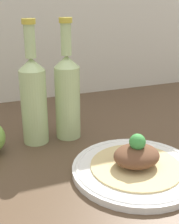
# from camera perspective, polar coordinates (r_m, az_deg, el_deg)

# --- Properties ---
(ground_plane) EXTENTS (1.80, 1.10, 0.04)m
(ground_plane) POSITION_cam_1_polar(r_m,az_deg,el_deg) (0.68, 1.08, -12.18)
(ground_plane) COLOR brown
(plate) EXTENTS (0.27, 0.27, 0.02)m
(plate) POSITION_cam_1_polar(r_m,az_deg,el_deg) (0.67, 8.46, -10.26)
(plate) COLOR white
(plate) RESTS_ON ground_plane
(plated_food) EXTENTS (0.19, 0.19, 0.07)m
(plated_food) POSITION_cam_1_polar(r_m,az_deg,el_deg) (0.65, 8.58, -8.26)
(plated_food) COLOR #D6BC7F
(plated_food) RESTS_ON plate
(cider_bottle_left) EXTENTS (0.06, 0.06, 0.30)m
(cider_bottle_left) POSITION_cam_1_polar(r_m,az_deg,el_deg) (0.76, -10.18, 2.61)
(cider_bottle_left) COLOR #B7D18E
(cider_bottle_left) RESTS_ON ground_plane
(cider_bottle_right) EXTENTS (0.06, 0.06, 0.30)m
(cider_bottle_right) POSITION_cam_1_polar(r_m,az_deg,el_deg) (0.78, -4.32, 3.33)
(cider_bottle_right) COLOR #B7D18E
(cider_bottle_right) RESTS_ON ground_plane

